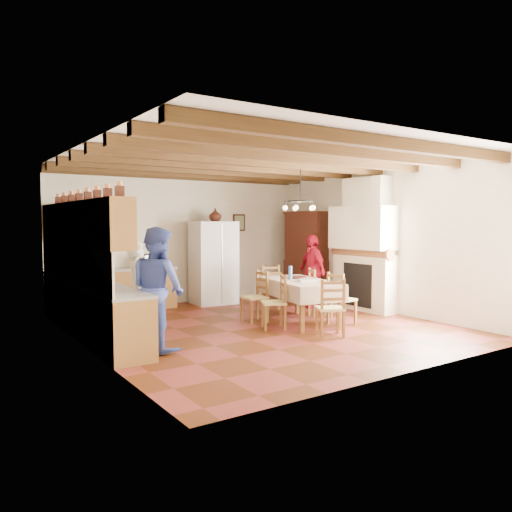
{
  "coord_description": "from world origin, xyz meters",
  "views": [
    {
      "loc": [
        -4.95,
        -7.26,
        1.89
      ],
      "look_at": [
        0.1,
        0.3,
        1.25
      ],
      "focal_mm": 35.0,
      "sensor_mm": 36.0,
      "label": 1
    }
  ],
  "objects_px": {
    "chair_right_near": "(342,298)",
    "person_man": "(138,291)",
    "hutch": "(306,255)",
    "person_woman_red": "(312,271)",
    "refrigerator": "(213,263)",
    "chair_left_near": "(274,301)",
    "chair_left_far": "(254,296)",
    "chair_end_far": "(273,289)",
    "chair_end_near": "(330,307)",
    "microwave": "(151,260)",
    "chair_right_far": "(320,293)",
    "dining_table": "(300,284)",
    "person_woman_blue": "(158,289)"
  },
  "relations": [
    {
      "from": "chair_right_far",
      "to": "person_woman_red",
      "type": "relative_size",
      "value": 0.6
    },
    {
      "from": "person_man",
      "to": "person_woman_red",
      "type": "relative_size",
      "value": 1.0
    },
    {
      "from": "hutch",
      "to": "chair_right_near",
      "type": "distance_m",
      "value": 3.08
    },
    {
      "from": "chair_left_near",
      "to": "person_man",
      "type": "xyz_separation_m",
      "value": [
        -2.32,
        0.38,
        0.32
      ]
    },
    {
      "from": "chair_end_near",
      "to": "chair_right_far",
      "type": "bearing_deg",
      "value": -99.66
    },
    {
      "from": "microwave",
      "to": "person_man",
      "type": "bearing_deg",
      "value": -126.64
    },
    {
      "from": "refrigerator",
      "to": "microwave",
      "type": "distance_m",
      "value": 1.44
    },
    {
      "from": "person_woman_red",
      "to": "refrigerator",
      "type": "bearing_deg",
      "value": -127.77
    },
    {
      "from": "hutch",
      "to": "chair_left_far",
      "type": "xyz_separation_m",
      "value": [
        -2.58,
        -1.61,
        -0.58
      ]
    },
    {
      "from": "refrigerator",
      "to": "chair_left_far",
      "type": "relative_size",
      "value": 1.96
    },
    {
      "from": "chair_left_near",
      "to": "chair_end_far",
      "type": "relative_size",
      "value": 1.0
    },
    {
      "from": "hutch",
      "to": "chair_left_far",
      "type": "bearing_deg",
      "value": -153.27
    },
    {
      "from": "hutch",
      "to": "person_man",
      "type": "relative_size",
      "value": 1.33
    },
    {
      "from": "hutch",
      "to": "person_woman_red",
      "type": "height_order",
      "value": "hutch"
    },
    {
      "from": "chair_right_near",
      "to": "person_woman_blue",
      "type": "distance_m",
      "value": 3.53
    },
    {
      "from": "microwave",
      "to": "chair_end_near",
      "type": "bearing_deg",
      "value": -82.45
    },
    {
      "from": "chair_left_far",
      "to": "person_woman_blue",
      "type": "bearing_deg",
      "value": -64.45
    },
    {
      "from": "chair_left_far",
      "to": "chair_right_far",
      "type": "bearing_deg",
      "value": 81.08
    },
    {
      "from": "person_man",
      "to": "chair_end_far",
      "type": "bearing_deg",
      "value": -48.63
    },
    {
      "from": "chair_end_near",
      "to": "chair_end_far",
      "type": "bearing_deg",
      "value": -77.15
    },
    {
      "from": "chair_right_near",
      "to": "person_man",
      "type": "distance_m",
      "value": 3.67
    },
    {
      "from": "refrigerator",
      "to": "chair_right_near",
      "type": "bearing_deg",
      "value": -72.11
    },
    {
      "from": "microwave",
      "to": "person_woman_blue",
      "type": "bearing_deg",
      "value": -121.49
    },
    {
      "from": "refrigerator",
      "to": "chair_end_far",
      "type": "xyz_separation_m",
      "value": [
        0.54,
        -1.6,
        -0.46
      ]
    },
    {
      "from": "hutch",
      "to": "person_woman_red",
      "type": "relative_size",
      "value": 1.33
    },
    {
      "from": "microwave",
      "to": "chair_left_near",
      "type": "bearing_deg",
      "value": -83.94
    },
    {
      "from": "chair_end_far",
      "to": "microwave",
      "type": "relative_size",
      "value": 1.95
    },
    {
      "from": "person_woman_red",
      "to": "person_woman_blue",
      "type": "bearing_deg",
      "value": -61.14
    },
    {
      "from": "refrigerator",
      "to": "hutch",
      "type": "xyz_separation_m",
      "value": [
        2.2,
        -0.66,
        0.12
      ]
    },
    {
      "from": "chair_end_near",
      "to": "person_woman_red",
      "type": "bearing_deg",
      "value": -98.14
    },
    {
      "from": "refrigerator",
      "to": "person_man",
      "type": "distance_m",
      "value": 3.77
    },
    {
      "from": "chair_left_far",
      "to": "person_man",
      "type": "height_order",
      "value": "person_man"
    },
    {
      "from": "hutch",
      "to": "chair_left_far",
      "type": "relative_size",
      "value": 2.21
    },
    {
      "from": "chair_left_near",
      "to": "chair_right_near",
      "type": "xyz_separation_m",
      "value": [
        1.25,
        -0.39,
        0.0
      ]
    },
    {
      "from": "chair_left_far",
      "to": "person_woman_red",
      "type": "bearing_deg",
      "value": 111.95
    },
    {
      "from": "chair_left_near",
      "to": "dining_table",
      "type": "bearing_deg",
      "value": 129.8
    },
    {
      "from": "chair_left_near",
      "to": "chair_left_far",
      "type": "xyz_separation_m",
      "value": [
        0.05,
        0.69,
        0.0
      ]
    },
    {
      "from": "hutch",
      "to": "chair_right_near",
      "type": "height_order",
      "value": "hutch"
    },
    {
      "from": "person_woman_blue",
      "to": "chair_end_near",
      "type": "bearing_deg",
      "value": -118.44
    },
    {
      "from": "hutch",
      "to": "person_woman_red",
      "type": "distance_m",
      "value": 1.2
    },
    {
      "from": "refrigerator",
      "to": "chair_right_near",
      "type": "distance_m",
      "value": 3.48
    },
    {
      "from": "refrigerator",
      "to": "chair_right_near",
      "type": "relative_size",
      "value": 1.96
    },
    {
      "from": "refrigerator",
      "to": "microwave",
      "type": "xyz_separation_m",
      "value": [
        -1.42,
        0.22,
        0.1
      ]
    },
    {
      "from": "chair_right_far",
      "to": "refrigerator",
      "type": "bearing_deg",
      "value": 44.29
    },
    {
      "from": "chair_end_far",
      "to": "dining_table",
      "type": "bearing_deg",
      "value": -85.18
    },
    {
      "from": "hutch",
      "to": "chair_right_far",
      "type": "distance_m",
      "value": 2.35
    },
    {
      "from": "hutch",
      "to": "dining_table",
      "type": "relative_size",
      "value": 1.08
    },
    {
      "from": "chair_right_far",
      "to": "chair_end_far",
      "type": "relative_size",
      "value": 1.0
    },
    {
      "from": "chair_end_far",
      "to": "chair_end_near",
      "type": "bearing_deg",
      "value": -86.51
    },
    {
      "from": "chair_end_near",
      "to": "person_man",
      "type": "bearing_deg",
      "value": -0.57
    }
  ]
}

